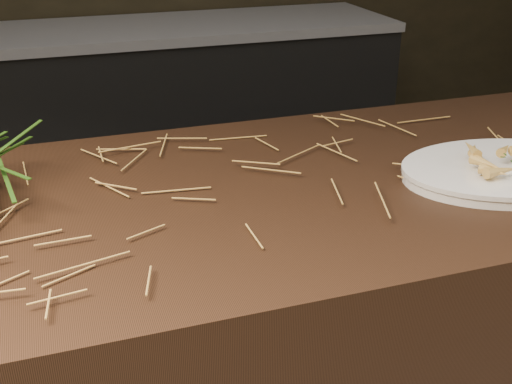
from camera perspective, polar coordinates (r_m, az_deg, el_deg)
main_counter at (r=1.38m, az=0.72°, el=-16.74°), size 2.40×0.70×0.90m
back_counter at (r=3.07m, az=-5.54°, el=7.04°), size 1.82×0.62×0.84m
straw_bedding at (r=1.13m, az=0.84°, el=0.90°), size 1.40×0.60×0.02m
serving_platter at (r=1.25m, az=21.53°, el=1.62°), size 0.43×0.32×0.02m
roasted_veg_heap at (r=1.24m, az=21.77°, el=2.99°), size 0.21×0.17×0.04m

